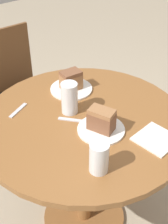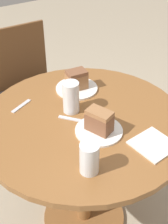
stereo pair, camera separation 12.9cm
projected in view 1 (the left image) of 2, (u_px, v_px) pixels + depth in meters
name	position (u px, v px, depth m)	size (l,w,h in m)	color
ground_plane	(84.00, 217.00, 1.91)	(8.00, 8.00, 0.00)	tan
table	(84.00, 146.00, 1.56)	(0.97, 0.97, 0.77)	brown
chair	(18.00, 93.00, 2.18)	(0.42, 0.44, 0.88)	brown
plate_near	(101.00, 130.00, 1.38)	(0.21, 0.21, 0.01)	white
plate_far	(71.00, 89.00, 1.65)	(0.22, 0.22, 0.01)	white
cake_slice_near	(101.00, 120.00, 1.35)	(0.10, 0.13, 0.10)	brown
cake_slice_far	(71.00, 80.00, 1.61)	(0.11, 0.08, 0.10)	#9E6B42
glass_lemonade	(99.00, 159.00, 1.17)	(0.08, 0.08, 0.13)	beige
glass_water	(69.00, 100.00, 1.46)	(0.08, 0.08, 0.16)	silver
napkin_stack	(156.00, 139.00, 1.33)	(0.18, 0.18, 0.01)	silver
fork	(76.00, 120.00, 1.44)	(0.12, 0.14, 0.00)	silver
spoon	(18.00, 110.00, 1.50)	(0.12, 0.07, 0.00)	silver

